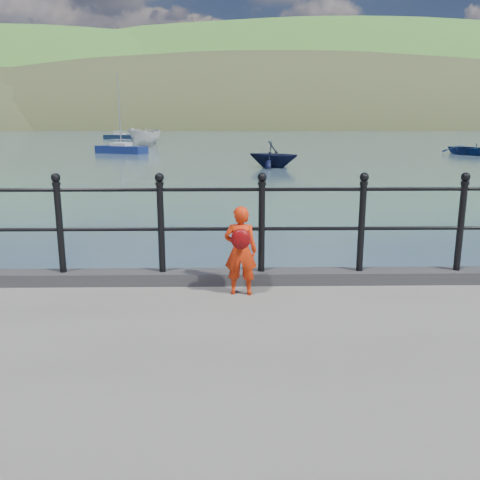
{
  "coord_description": "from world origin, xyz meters",
  "views": [
    {
      "loc": [
        0.23,
        -6.08,
        2.93
      ],
      "look_at": [
        0.34,
        -0.2,
        1.55
      ],
      "focal_mm": 38.0,
      "sensor_mm": 36.0,
      "label": 1
    }
  ],
  "objects_px": {
    "child": "(241,250)",
    "launch_navy": "(273,154)",
    "railing": "(211,217)",
    "launch_blue": "(470,149)",
    "sailboat_left": "(120,137)",
    "sailboat_port": "(121,150)",
    "launch_white": "(145,138)"
  },
  "relations": [
    {
      "from": "child",
      "to": "launch_white",
      "type": "height_order",
      "value": "launch_white"
    },
    {
      "from": "sailboat_left",
      "to": "sailboat_port",
      "type": "height_order",
      "value": "sailboat_left"
    },
    {
      "from": "child",
      "to": "launch_navy",
      "type": "distance_m",
      "value": 27.64
    },
    {
      "from": "railing",
      "to": "launch_blue",
      "type": "height_order",
      "value": "railing"
    },
    {
      "from": "child",
      "to": "launch_blue",
      "type": "distance_m",
      "value": 45.77
    },
    {
      "from": "child",
      "to": "sailboat_port",
      "type": "height_order",
      "value": "sailboat_port"
    },
    {
      "from": "railing",
      "to": "launch_navy",
      "type": "relative_size",
      "value": 5.55
    },
    {
      "from": "railing",
      "to": "launch_white",
      "type": "height_order",
      "value": "railing"
    },
    {
      "from": "railing",
      "to": "launch_white",
      "type": "relative_size",
      "value": 3.17
    },
    {
      "from": "railing",
      "to": "launch_white",
      "type": "bearing_deg",
      "value": 100.16
    },
    {
      "from": "railing",
      "to": "launch_navy",
      "type": "height_order",
      "value": "railing"
    },
    {
      "from": "launch_blue",
      "to": "sailboat_left",
      "type": "distance_m",
      "value": 58.6
    },
    {
      "from": "railing",
      "to": "launch_navy",
      "type": "bearing_deg",
      "value": 83.73
    },
    {
      "from": "launch_navy",
      "to": "sailboat_left",
      "type": "bearing_deg",
      "value": 48.41
    },
    {
      "from": "launch_blue",
      "to": "sailboat_port",
      "type": "distance_m",
      "value": 31.85
    },
    {
      "from": "railing",
      "to": "sailboat_left",
      "type": "height_order",
      "value": "sailboat_left"
    },
    {
      "from": "launch_navy",
      "to": "sailboat_port",
      "type": "xyz_separation_m",
      "value": [
        -12.95,
        15.16,
        -0.52
      ]
    },
    {
      "from": "railing",
      "to": "sailboat_left",
      "type": "bearing_deg",
      "value": 102.68
    },
    {
      "from": "launch_blue",
      "to": "sailboat_port",
      "type": "bearing_deg",
      "value": 166.1
    },
    {
      "from": "launch_navy",
      "to": "sailboat_port",
      "type": "height_order",
      "value": "sailboat_port"
    },
    {
      "from": "railing",
      "to": "child",
      "type": "xyz_separation_m",
      "value": [
        0.34,
        -0.41,
        -0.3
      ]
    },
    {
      "from": "launch_blue",
      "to": "sailboat_left",
      "type": "bearing_deg",
      "value": 123.68
    },
    {
      "from": "sailboat_port",
      "to": "sailboat_left",
      "type": "bearing_deg",
      "value": 129.0
    },
    {
      "from": "launch_navy",
      "to": "launch_blue",
      "type": "bearing_deg",
      "value": -28.4
    },
    {
      "from": "launch_blue",
      "to": "launch_navy",
      "type": "relative_size",
      "value": 1.5
    },
    {
      "from": "child",
      "to": "sailboat_left",
      "type": "distance_m",
      "value": 85.04
    },
    {
      "from": "sailboat_port",
      "to": "launch_blue",
      "type": "bearing_deg",
      "value": 22.89
    },
    {
      "from": "sailboat_port",
      "to": "launch_white",
      "type": "bearing_deg",
      "value": 115.62
    },
    {
      "from": "railing",
      "to": "launch_blue",
      "type": "relative_size",
      "value": 3.69
    },
    {
      "from": "railing",
      "to": "sailboat_port",
      "type": "xyz_separation_m",
      "value": [
        -9.97,
        42.25,
        -1.48
      ]
    },
    {
      "from": "sailboat_left",
      "to": "sailboat_port",
      "type": "xyz_separation_m",
      "value": [
        8.59,
        -40.23,
        0.0
      ]
    },
    {
      "from": "sailboat_left",
      "to": "launch_navy",
      "type": "bearing_deg",
      "value": -59.76
    }
  ]
}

